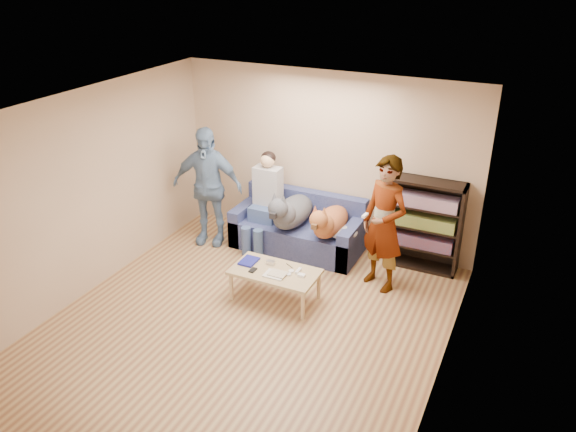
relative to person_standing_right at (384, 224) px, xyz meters
The scene contains 27 objects.
ground 2.17m from the person_standing_right, 126.60° to the right, with size 5.00×5.00×0.00m, color brown.
ceiling 2.60m from the person_standing_right, 126.60° to the right, with size 5.00×5.00×0.00m, color white.
wall_back 1.54m from the person_standing_right, 142.11° to the left, with size 4.50×4.50×0.00m, color tan.
wall_front 4.27m from the person_standing_right, 106.07° to the right, with size 4.50×4.50×0.00m, color tan.
wall_left 3.80m from the person_standing_right, 155.19° to the right, with size 5.00×5.00×0.00m, color tan.
wall_right 1.95m from the person_standing_right, 55.88° to the right, with size 5.00×5.00×0.00m, color tan.
blanket 0.85m from the person_standing_right, 154.35° to the left, with size 0.45×0.38×0.16m, color #ACABB0.
person_standing_right is the anchor object (origin of this frame).
person_standing_left 2.74m from the person_standing_right, behind, with size 1.06×0.44×1.82m, color #7092B3.
held_controller 0.33m from the person_standing_right, 135.00° to the right, with size 0.04×0.12×0.03m, color white.
notebook_blue 1.80m from the person_standing_right, 150.84° to the right, with size 0.20×0.26×0.03m, color navy.
papers 1.54m from the person_standing_right, 136.96° to the right, with size 0.26×0.20×0.01m, color silver.
magazine 1.50m from the person_standing_right, 136.73° to the right, with size 0.22×0.17×0.01m, color #BBAF96.
camera_silver 1.53m from the person_standing_right, 147.89° to the right, with size 0.11×0.06×0.05m, color silver.
controller_a 1.25m from the person_standing_right, 136.43° to the right, with size 0.04×0.13×0.03m, color silver.
controller_b 1.25m from the person_standing_right, 130.82° to the right, with size 0.09×0.06×0.03m, color white.
headphone_cup_a 1.38m from the person_standing_right, 135.02° to the right, with size 0.07×0.07×0.02m, color silver.
headphone_cup_b 1.33m from the person_standing_right, 137.64° to the right, with size 0.07×0.07×0.02m, color silver.
pen_orange 1.63m from the person_standing_right, 137.11° to the right, with size 0.01×0.01×0.14m, color #CB5C1C.
pen_black 1.32m from the person_standing_right, 144.31° to the right, with size 0.01×0.01×0.14m, color black.
wallet 1.77m from the person_standing_right, 143.37° to the right, with size 0.07×0.12×0.01m, color black.
sofa 1.64m from the person_standing_right, 160.26° to the left, with size 1.90×0.85×0.82m.
person_seated 1.96m from the person_standing_right, 168.65° to the left, with size 0.40×0.73×1.47m.
dog_gray 1.52m from the person_standing_right, 167.98° to the left, with size 0.46×1.27×0.67m.
dog_tan 0.95m from the person_standing_right, 162.08° to the left, with size 0.41×1.17×0.60m.
coffee_table 1.53m from the person_standing_right, 141.26° to the right, with size 1.10×0.60×0.42m.
bookshelf 0.86m from the person_standing_right, 63.39° to the left, with size 1.00×0.34×1.30m.
Camera 1 is at (2.82, -4.74, 4.06)m, focal length 35.00 mm.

